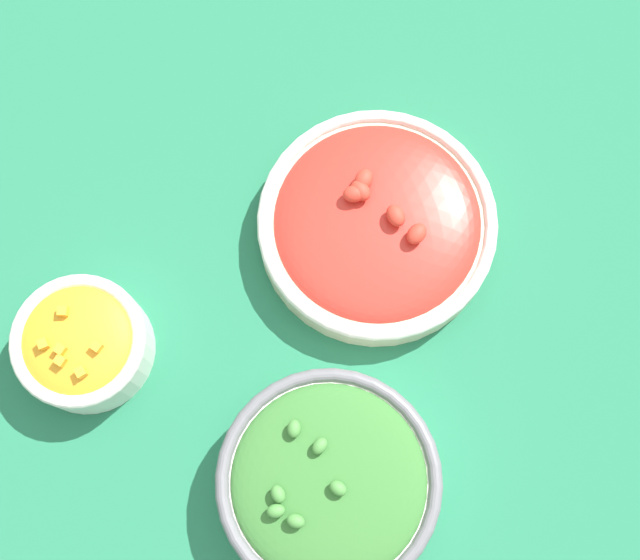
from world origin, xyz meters
name	(u,v)px	position (x,y,z in m)	size (l,w,h in m)	color
ground_plane	(320,288)	(0.00, 0.00, 0.00)	(3.00, 3.00, 0.00)	#23704C
bowl_cherry_tomatoes	(377,224)	(0.08, -0.01, 0.03)	(0.22, 0.22, 0.06)	beige
bowl_squash	(82,344)	(-0.17, 0.14, 0.03)	(0.12, 0.12, 0.07)	silver
bowl_broccoli	(329,482)	(-0.14, -0.11, 0.04)	(0.19, 0.19, 0.08)	silver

